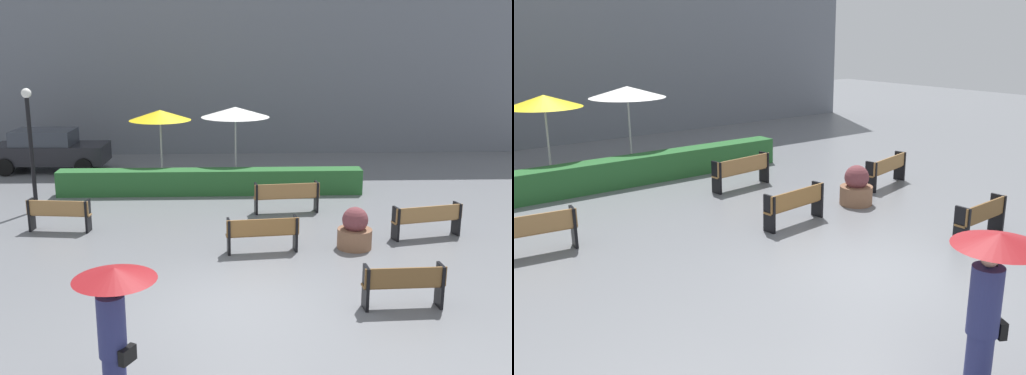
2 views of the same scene
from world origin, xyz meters
The scene contains 11 objects.
ground_plane centered at (0.00, 0.00, 0.00)m, with size 60.00×60.00×0.00m, color slate.
bench_back_row centered at (1.47, 6.13, 0.53)m, with size 1.91×0.56×0.88m.
bench_far_right centered at (4.81, 3.76, 0.51)m, with size 1.85×0.73×0.85m.
bench_far_left centered at (-4.60, 4.64, 0.51)m, with size 1.66×0.51×0.85m.
bench_near_right centered at (3.09, -0.30, 0.50)m, with size 1.54×0.40×0.84m.
bench_mid_center centered at (0.61, 2.84, 0.50)m, with size 1.73×0.51×0.84m.
pedestrian_with_umbrella centered at (-1.64, -3.29, 1.40)m, with size 1.10×1.10×2.07m.
planter_pot centered at (2.84, 3.07, 0.44)m, with size 0.83×0.83×1.02m.
patio_umbrella_yellow centered at (-2.54, 10.09, 2.35)m, with size 2.12×2.12×2.53m.
patio_umbrella_white centered at (0.02, 10.20, 2.43)m, with size 2.37×2.37×2.61m.
hedge_strip centered at (-0.79, 8.40, 0.40)m, with size 9.75×0.70×0.81m, color #28602D.
Camera 2 is at (-7.44, -6.51, 4.31)m, focal length 39.98 mm.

